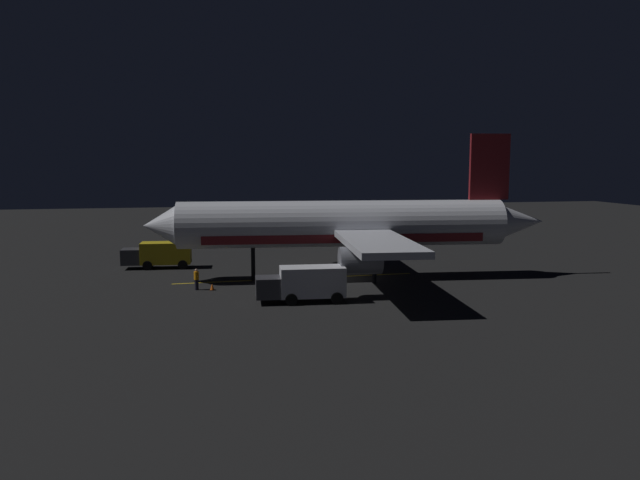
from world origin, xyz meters
The scene contains 10 objects.
ground_plane centered at (0.00, 0.00, -0.10)m, with size 180.00×180.00×0.20m, color black.
apron_guide_stripe centered at (0.80, 4.00, 0.00)m, with size 0.24×21.54×0.01m, color gold.
airliner centered at (-0.05, -0.59, 4.72)m, with size 30.30×35.78×12.77m.
baggage_truck centered at (8.67, 16.13, 1.31)m, with size 2.62×6.66×2.53m.
catering_truck centered at (-8.37, 4.85, 1.35)m, with size 2.59×6.67×2.64m.
ground_crew_worker centered at (-2.36, 12.68, 0.89)m, with size 0.40×0.40×1.74m.
traffic_cone_near_left centered at (-8.17, 5.95, 0.25)m, with size 0.50×0.50×0.55m.
traffic_cone_near_right centered at (-3.41, 2.44, 0.25)m, with size 0.50×0.50×0.55m.
traffic_cone_under_wing centered at (-5.54, 5.12, 0.25)m, with size 0.50×0.50×0.55m.
traffic_cone_far centered at (-2.70, 11.45, 0.25)m, with size 0.50×0.50×0.55m.
Camera 1 is at (-51.65, 12.55, 10.33)m, focal length 34.13 mm.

